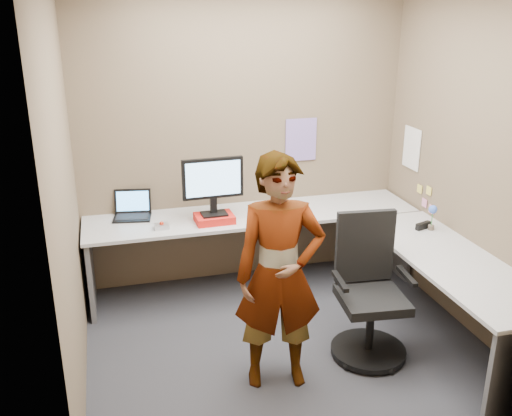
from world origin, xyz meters
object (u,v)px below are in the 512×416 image
object	(u,v)px
monitor	(213,182)
person	(279,274)
office_chair	(369,300)
desk	(322,248)

from	to	relation	value
monitor	person	bearing A→B (deg)	-83.83
office_chair	monitor	bearing A→B (deg)	135.37
desk	monitor	bearing A→B (deg)	148.61
desk	office_chair	world-z (taller)	office_chair
desk	office_chair	xyz separation A→B (m)	(0.12, -0.65, -0.15)
desk	person	size ratio (longest dim) A/B	1.82
office_chair	person	world-z (taller)	person
monitor	office_chair	bearing A→B (deg)	-52.72
desk	monitor	size ratio (longest dim) A/B	5.70
monitor	office_chair	distance (m)	1.61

